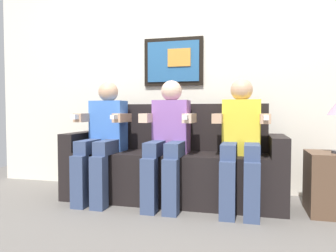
# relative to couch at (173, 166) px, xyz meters

# --- Properties ---
(ground_plane) EXTENTS (5.73, 5.73, 0.00)m
(ground_plane) POSITION_rel_couch_xyz_m (0.00, -0.33, -0.31)
(ground_plane) COLOR #66605B
(back_wall_assembly) EXTENTS (4.41, 0.10, 2.60)m
(back_wall_assembly) POSITION_rel_couch_xyz_m (-0.00, 0.44, 0.99)
(back_wall_assembly) COLOR silver
(back_wall_assembly) RESTS_ON ground_plane
(couch) EXTENTS (2.01, 0.58, 0.90)m
(couch) POSITION_rel_couch_xyz_m (0.00, 0.00, 0.00)
(couch) COLOR black
(couch) RESTS_ON ground_plane
(person_on_left) EXTENTS (0.46, 0.56, 1.11)m
(person_on_left) POSITION_rel_couch_xyz_m (-0.63, -0.17, 0.29)
(person_on_left) COLOR #3F72CC
(person_on_left) RESTS_ON ground_plane
(person_in_middle) EXTENTS (0.46, 0.56, 1.11)m
(person_in_middle) POSITION_rel_couch_xyz_m (0.00, -0.17, 0.29)
(person_in_middle) COLOR #8C59A5
(person_in_middle) RESTS_ON ground_plane
(person_on_right) EXTENTS (0.46, 0.56, 1.11)m
(person_on_right) POSITION_rel_couch_xyz_m (0.63, -0.17, 0.29)
(person_on_right) COLOR yellow
(person_on_right) RESTS_ON ground_plane
(side_table_right) EXTENTS (0.40, 0.40, 0.50)m
(side_table_right) POSITION_rel_couch_xyz_m (1.35, -0.11, -0.06)
(side_table_right) COLOR brown
(side_table_right) RESTS_ON ground_plane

